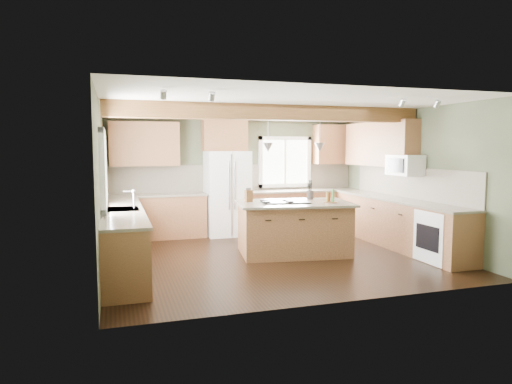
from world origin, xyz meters
name	(u,v)px	position (x,y,z in m)	size (l,w,h in m)	color
floor	(273,256)	(0.00, 0.00, 0.00)	(5.60, 5.60, 0.00)	black
ceiling	(274,104)	(0.00, 0.00, 2.60)	(5.60, 5.60, 0.00)	silver
wall_back	(236,174)	(0.00, 2.50, 1.30)	(5.60, 5.60, 0.00)	#3F4632
wall_left	(101,185)	(-2.80, 0.00, 1.30)	(5.00, 5.00, 0.00)	#3F4632
wall_right	(413,178)	(2.80, 0.00, 1.30)	(5.00, 5.00, 0.00)	#3F4632
ceiling_beam	(273,113)	(0.00, 0.07, 2.47)	(5.55, 0.26, 0.26)	#513117
soffit_trim	(237,117)	(0.00, 2.40, 2.54)	(5.55, 0.20, 0.10)	#513117
backsplash_back	(236,178)	(0.00, 2.48, 1.21)	(5.58, 0.03, 0.58)	brown
backsplash_right	(410,183)	(2.78, 0.05, 1.21)	(0.03, 3.70, 0.58)	brown
base_cab_back_left	(156,217)	(-1.79, 2.20, 0.44)	(2.02, 0.60, 0.88)	brown
counter_back_left	(156,195)	(-1.79, 2.20, 0.90)	(2.06, 0.64, 0.04)	brown
base_cab_back_right	(303,211)	(1.49, 2.20, 0.44)	(2.62, 0.60, 0.88)	brown
counter_back_right	(303,191)	(1.49, 2.20, 0.90)	(2.66, 0.64, 0.04)	brown
base_cab_left	(123,239)	(-2.50, 0.05, 0.44)	(0.60, 3.70, 0.88)	brown
counter_left	(122,210)	(-2.50, 0.05, 0.90)	(0.64, 3.74, 0.04)	brown
base_cab_right	(396,223)	(2.50, 0.05, 0.44)	(0.60, 3.70, 0.88)	brown
counter_right	(397,199)	(2.50, 0.05, 0.90)	(0.64, 3.74, 0.04)	brown
upper_cab_back_left	(144,144)	(-1.99, 2.33, 1.95)	(1.40, 0.35, 0.90)	brown
upper_cab_over_fridge	(225,135)	(-0.30, 2.33, 2.15)	(0.96, 0.35, 0.70)	brown
upper_cab_right	(379,144)	(2.62, 0.90, 1.95)	(0.35, 2.20, 0.90)	brown
upper_cab_back_corner	(333,144)	(2.30, 2.33, 1.95)	(0.90, 0.35, 0.90)	brown
window_left	(102,169)	(-2.78, 0.05, 1.55)	(0.04, 1.60, 1.05)	white
window_back	(285,162)	(1.15, 2.48, 1.55)	(1.10, 0.04, 1.00)	white
sink	(122,210)	(-2.50, 0.05, 0.91)	(0.50, 0.65, 0.03)	#262628
faucet	(134,200)	(-2.32, 0.05, 1.05)	(0.02, 0.02, 0.28)	#B2B2B7
dishwasher	(126,259)	(-2.49, -1.25, 0.43)	(0.60, 0.60, 0.84)	white
oven	(443,237)	(2.49, -1.25, 0.43)	(0.60, 0.72, 0.84)	white
microwave	(405,165)	(2.58, -0.05, 1.55)	(0.40, 0.70, 0.38)	white
pendant_left	(268,147)	(-0.06, 0.13, 1.88)	(0.18, 0.18, 0.16)	#B2B2B7
pendant_right	(320,147)	(0.86, 0.00, 1.88)	(0.18, 0.18, 0.16)	#B2B2B7
refrigerator	(227,193)	(-0.30, 2.12, 0.90)	(0.90, 0.74, 1.80)	white
island	(293,229)	(0.40, 0.07, 0.44)	(1.84, 1.13, 0.88)	brown
island_top	(294,203)	(0.40, 0.07, 0.90)	(1.97, 1.25, 0.04)	brown
cooktop	(285,202)	(0.25, 0.09, 0.93)	(0.80, 0.53, 0.02)	black
knife_block	(249,196)	(-0.34, 0.35, 1.02)	(0.12, 0.09, 0.21)	brown
utensil_crock	(310,195)	(0.87, 0.40, 1.00)	(0.12, 0.12, 0.16)	#443C36
bottle_tray	(331,196)	(0.99, -0.18, 1.03)	(0.24, 0.24, 0.22)	brown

